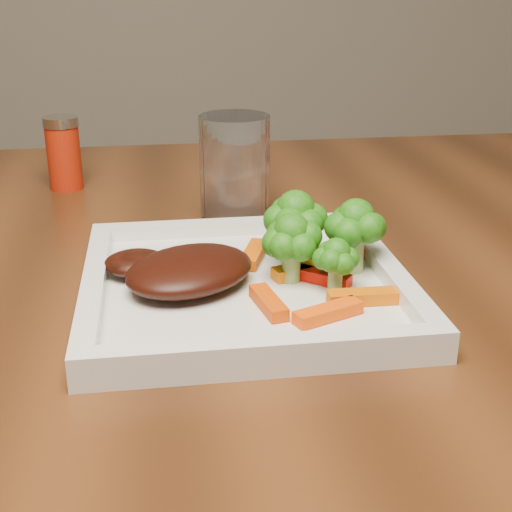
{
  "coord_description": "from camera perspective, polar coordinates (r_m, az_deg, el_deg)",
  "views": [
    {
      "loc": [
        0.33,
        -0.52,
        1.01
      ],
      "look_at": [
        0.41,
        0.04,
        0.79
      ],
      "focal_mm": 50.0,
      "sensor_mm": 36.0,
      "label": 1
    }
  ],
  "objects": [
    {
      "name": "broccoli_1",
      "position": [
        0.63,
        7.92,
        1.53
      ],
      "size": [
        0.07,
        0.07,
        0.06
      ],
      "primitive_type": null,
      "rotation": [
        0.0,
        0.0,
        -0.07
      ],
      "color": "#317A14",
      "rests_on": "plate"
    },
    {
      "name": "broccoli_0",
      "position": [
        0.64,
        3.16,
        2.33
      ],
      "size": [
        0.08,
        0.08,
        0.07
      ],
      "primitive_type": null,
      "rotation": [
        0.0,
        0.0,
        -0.4
      ],
      "color": "#316E12",
      "rests_on": "plate"
    },
    {
      "name": "broccoli_2",
      "position": [
        0.59,
        6.43,
        -0.16
      ],
      "size": [
        0.05,
        0.05,
        0.06
      ],
      "primitive_type": null,
      "rotation": [
        0.0,
        0.0,
        0.13
      ],
      "color": "#257413",
      "rests_on": "plate"
    },
    {
      "name": "spice_shaker",
      "position": [
        0.94,
        -15.13,
        7.94
      ],
      "size": [
        0.05,
        0.05,
        0.09
      ],
      "primitive_type": "cylinder",
      "rotation": [
        0.0,
        0.0,
        -0.17
      ],
      "color": "#A01C08",
      "rests_on": "dining_table"
    },
    {
      "name": "carrot_0",
      "position": [
        0.55,
        5.79,
        -4.52
      ],
      "size": [
        0.06,
        0.04,
        0.01
      ],
      "primitive_type": "cube",
      "rotation": [
        0.0,
        0.0,
        0.4
      ],
      "color": "#F64C04",
      "rests_on": "plate"
    },
    {
      "name": "broccoli_3",
      "position": [
        0.6,
        2.86,
        0.7
      ],
      "size": [
        0.06,
        0.06,
        0.06
      ],
      "primitive_type": null,
      "rotation": [
        0.0,
        0.0,
        -0.02
      ],
      "color": "#3C7213",
      "rests_on": "plate"
    },
    {
      "name": "carrot_4",
      "position": [
        0.66,
        -0.19,
        0.14
      ],
      "size": [
        0.03,
        0.06,
        0.01
      ],
      "primitive_type": "cube",
      "rotation": [
        0.0,
        0.0,
        1.23
      ],
      "color": "#D04F03",
      "rests_on": "plate"
    },
    {
      "name": "carrot_3",
      "position": [
        0.67,
        7.67,
        0.36
      ],
      "size": [
        0.05,
        0.02,
        0.01
      ],
      "primitive_type": "cube",
      "rotation": [
        0.0,
        0.0,
        -0.18
      ],
      "color": "#CD3303",
      "rests_on": "plate"
    },
    {
      "name": "steak",
      "position": [
        0.6,
        -5.33,
        -1.13
      ],
      "size": [
        0.15,
        0.14,
        0.03
      ],
      "primitive_type": "ellipsoid",
      "rotation": [
        0.0,
        0.0,
        0.62
      ],
      "color": "black",
      "rests_on": "plate"
    },
    {
      "name": "drinking_glass",
      "position": [
        0.77,
        -1.71,
        6.79
      ],
      "size": [
        0.09,
        0.09,
        0.12
      ],
      "primitive_type": "cylinder",
      "rotation": [
        0.0,
        0.0,
        -0.31
      ],
      "color": "silver",
      "rests_on": "dining_table"
    },
    {
      "name": "carrot_5",
      "position": [
        0.61,
        5.26,
        -1.66
      ],
      "size": [
        0.05,
        0.04,
        0.01
      ],
      "primitive_type": "cube",
      "rotation": [
        0.0,
        0.0,
        -0.68
      ],
      "color": "#F91204",
      "rests_on": "plate"
    },
    {
      "name": "carrot_2",
      "position": [
        0.56,
        1.01,
        -3.73
      ],
      "size": [
        0.02,
        0.06,
        0.01
      ],
      "primitive_type": "cube",
      "rotation": [
        0.0,
        0.0,
        1.77
      ],
      "color": "#D24003",
      "rests_on": "plate"
    },
    {
      "name": "carrot_7",
      "position": [
        0.67,
        6.92,
        0.55
      ],
      "size": [
        0.06,
        0.04,
        0.01
      ],
      "primitive_type": "cube",
      "rotation": [
        0.0,
        0.0,
        0.42
      ],
      "color": "red",
      "rests_on": "plate"
    },
    {
      "name": "plate",
      "position": [
        0.61,
        -0.93,
        -2.74
      ],
      "size": [
        0.27,
        0.27,
        0.01
      ],
      "primitive_type": "cube",
      "color": "white",
      "rests_on": "dining_table"
    },
    {
      "name": "carrot_6",
      "position": [
        0.62,
        3.97,
        -1.1
      ],
      "size": [
        0.06,
        0.03,
        0.01
      ],
      "primitive_type": "cube",
      "rotation": [
        0.0,
        0.0,
        0.29
      ],
      "color": "orange",
      "rests_on": "plate"
    },
    {
      "name": "carrot_1",
      "position": [
        0.58,
        8.68,
        -3.24
      ],
      "size": [
        0.06,
        0.02,
        0.01
      ],
      "primitive_type": "cube",
      "rotation": [
        0.0,
        0.0,
        -0.02
      ],
      "color": "#CE5903",
      "rests_on": "plate"
    }
  ]
}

